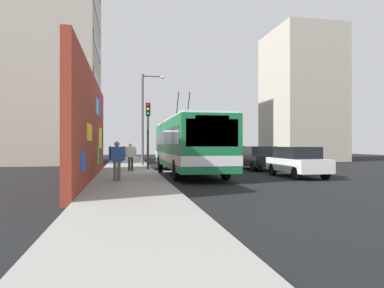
# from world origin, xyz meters

# --- Properties ---
(ground_plane) EXTENTS (80.00, 80.00, 0.00)m
(ground_plane) POSITION_xyz_m (0.00, 0.00, 0.00)
(ground_plane) COLOR black
(sidewalk_slab) EXTENTS (48.00, 3.20, 0.15)m
(sidewalk_slab) POSITION_xyz_m (0.00, 1.60, 0.07)
(sidewalk_slab) COLOR gray
(sidewalk_slab) RESTS_ON ground_plane
(graffiti_wall) EXTENTS (14.31, 0.32, 4.90)m
(graffiti_wall) POSITION_xyz_m (-3.83, 3.35, 2.45)
(graffiti_wall) COLOR maroon
(graffiti_wall) RESTS_ON ground_plane
(building_far_left) EXTENTS (10.41, 9.78, 21.04)m
(building_far_left) POSITION_xyz_m (13.37, 9.20, 10.52)
(building_far_left) COLOR #B2A899
(building_far_left) RESTS_ON ground_plane
(building_far_right) EXTENTS (8.13, 6.63, 13.94)m
(building_far_right) POSITION_xyz_m (14.52, -17.00, 6.97)
(building_far_right) COLOR #B2A899
(building_far_right) RESTS_ON ground_plane
(city_bus) EXTENTS (12.00, 2.69, 4.94)m
(city_bus) POSITION_xyz_m (-0.56, -1.80, 1.76)
(city_bus) COLOR #19723F
(city_bus) RESTS_ON ground_plane
(parked_car_white) EXTENTS (4.11, 1.75, 1.58)m
(parked_car_white) POSITION_xyz_m (-3.89, -7.00, 0.83)
(parked_car_white) COLOR white
(parked_car_white) RESTS_ON ground_plane
(parked_car_black) EXTENTS (4.70, 1.95, 1.58)m
(parked_car_black) POSITION_xyz_m (1.78, -7.00, 0.84)
(parked_car_black) COLOR black
(parked_car_black) RESTS_ON ground_plane
(parked_car_silver) EXTENTS (4.87, 1.93, 1.58)m
(parked_car_silver) POSITION_xyz_m (7.88, -7.00, 0.84)
(parked_car_silver) COLOR #B7B7BC
(parked_car_silver) RESTS_ON ground_plane
(parked_car_navy) EXTENTS (4.28, 1.81, 1.58)m
(parked_car_navy) POSITION_xyz_m (13.16, -7.00, 0.83)
(parked_car_navy) COLOR navy
(parked_car_navy) RESTS_ON ground_plane
(pedestrian_midblock) EXTENTS (0.22, 0.74, 1.63)m
(pedestrian_midblock) POSITION_xyz_m (0.26, 1.47, 1.10)
(pedestrian_midblock) COLOR #3F3326
(pedestrian_midblock) RESTS_ON sidewalk_slab
(pedestrian_near_wall) EXTENTS (0.23, 0.68, 1.68)m
(pedestrian_near_wall) POSITION_xyz_m (-5.59, 2.12, 1.14)
(pedestrian_near_wall) COLOR #595960
(pedestrian_near_wall) RESTS_ON sidewalk_slab
(traffic_light) EXTENTS (0.49, 0.28, 4.22)m
(traffic_light) POSITION_xyz_m (1.64, 0.35, 2.99)
(traffic_light) COLOR #2D382D
(traffic_light) RESTS_ON sidewalk_slab
(street_lamp) EXTENTS (0.44, 1.74, 6.98)m
(street_lamp) POSITION_xyz_m (6.51, 0.27, 4.13)
(street_lamp) COLOR #4C4C51
(street_lamp) RESTS_ON sidewalk_slab
(curbside_puddle) EXTENTS (1.60, 1.60, 0.00)m
(curbside_puddle) POSITION_xyz_m (1.35, -0.60, 0.00)
(curbside_puddle) COLOR black
(curbside_puddle) RESTS_ON ground_plane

